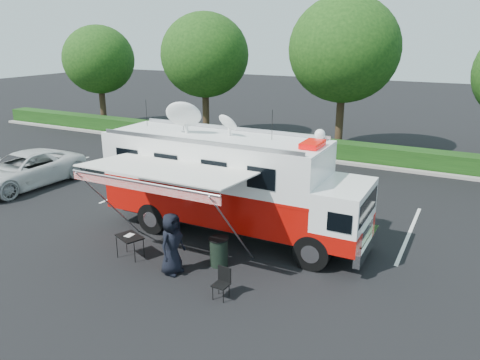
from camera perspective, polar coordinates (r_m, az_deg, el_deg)
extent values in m
plane|color=black|center=(16.61, -0.80, -6.73)|extent=(120.00, 120.00, 0.00)
cube|color=#9E998E|center=(25.46, 19.21, 1.16)|extent=(60.00, 0.35, 0.15)
cube|color=black|center=(26.22, 19.60, 2.54)|extent=(60.00, 1.20, 1.00)
cylinder|color=black|center=(36.74, -16.42, 9.29)|extent=(0.44, 0.44, 4.00)
ellipsoid|color=#14380F|center=(36.47, -16.83, 13.88)|extent=(5.12, 5.12, 4.86)
cylinder|color=black|center=(31.25, -4.19, 8.98)|extent=(0.44, 0.44, 4.40)
ellipsoid|color=#14380F|center=(30.94, -4.33, 14.95)|extent=(5.63, 5.63, 5.35)
cylinder|color=black|center=(27.66, 12.09, 7.94)|extent=(0.44, 0.44, 4.80)
ellipsoid|color=#14380F|center=(27.31, 12.58, 15.30)|extent=(6.14, 6.14, 5.84)
cube|color=silver|center=(26.46, -22.11, 1.28)|extent=(0.12, 5.50, 0.01)
cube|color=silver|center=(22.36, -11.94, -0.61)|extent=(0.12, 5.50, 0.01)
cube|color=silver|center=(19.30, 2.09, -3.18)|extent=(0.12, 5.50, 0.01)
cube|color=silver|center=(17.79, 19.95, -6.13)|extent=(0.12, 5.50, 0.01)
cube|color=black|center=(16.39, -0.81, -4.95)|extent=(8.74, 1.42, 0.30)
cylinder|color=black|center=(14.28, 8.74, -8.70)|extent=(1.12, 0.33, 1.12)
cylinder|color=black|center=(16.24, 11.31, -5.52)|extent=(1.12, 0.33, 1.12)
cylinder|color=black|center=(16.87, -10.58, -4.58)|extent=(1.12, 0.33, 1.12)
cylinder|color=black|center=(18.56, -6.39, -2.31)|extent=(1.12, 0.33, 1.12)
cube|color=silver|center=(14.94, 15.18, -7.71)|extent=(0.20, 2.54, 0.41)
cube|color=white|center=(14.72, 12.59, -3.81)|extent=(1.42, 2.54, 1.73)
cube|color=#B10C07|center=(14.94, 12.43, -5.99)|extent=(1.44, 2.56, 0.56)
cube|color=black|center=(14.47, 15.18, -3.08)|extent=(0.12, 2.24, 0.71)
cube|color=#B10C07|center=(16.44, -3.00, -2.05)|extent=(7.72, 2.54, 1.22)
cube|color=#B10C07|center=(16.25, -3.04, -0.02)|extent=(7.74, 2.56, 0.10)
cube|color=white|center=(16.03, -3.08, 2.57)|extent=(7.72, 2.54, 1.42)
cube|color=white|center=(15.86, -3.13, 5.20)|extent=(7.72, 2.54, 0.08)
cube|color=#CC0505|center=(14.43, 8.83, 4.35)|extent=(0.56, 0.96, 0.16)
sphere|color=white|center=(15.38, 9.71, 5.51)|extent=(0.35, 0.35, 0.35)
ellipsoid|color=white|center=(16.18, -6.89, 7.95)|extent=(1.22, 1.22, 0.37)
ellipsoid|color=white|center=(15.73, -1.49, 7.04)|extent=(0.71, 0.71, 0.20)
cylinder|color=black|center=(17.85, -11.33, 7.97)|extent=(0.02, 0.02, 1.02)
cylinder|color=black|center=(16.90, -6.96, 7.65)|extent=(0.02, 0.02, 1.02)
cylinder|color=black|center=(15.25, 3.94, 6.67)|extent=(0.02, 0.02, 1.02)
cube|color=silver|center=(14.07, -8.93, 1.32)|extent=(5.08, 2.43, 0.21)
cube|color=red|center=(13.22, -11.93, -0.74)|extent=(5.08, 0.04, 0.28)
cylinder|color=#B2B2B7|center=(13.17, -12.02, -0.26)|extent=(5.08, 0.07, 0.07)
cylinder|color=#B2B2B7|center=(15.89, -15.54, -2.92)|extent=(0.05, 2.62, 2.93)
cylinder|color=#B2B2B7|center=(13.36, -0.80, -6.19)|extent=(0.05, 2.62, 2.93)
imported|color=silver|center=(23.93, -24.64, -0.69)|extent=(2.92, 5.79, 1.57)
imported|color=black|center=(14.33, -8.14, -11.11)|extent=(0.65, 0.95, 1.88)
cube|color=black|center=(15.18, -13.32, -6.75)|extent=(1.02, 0.89, 0.04)
cylinder|color=black|center=(15.39, -14.77, -7.96)|extent=(0.02, 0.02, 0.70)
cylinder|color=black|center=(15.69, -13.69, -7.37)|extent=(0.02, 0.02, 0.70)
cylinder|color=black|center=(14.96, -12.73, -8.57)|extent=(0.02, 0.02, 0.70)
cylinder|color=black|center=(15.26, -11.66, -7.94)|extent=(0.02, 0.02, 0.70)
cube|color=silver|center=(15.23, -13.34, -6.57)|extent=(0.22, 0.30, 0.01)
cube|color=black|center=(12.77, -2.35, -12.67)|extent=(0.43, 0.43, 0.04)
cube|color=black|center=(12.81, -1.91, -11.41)|extent=(0.40, 0.06, 0.45)
cylinder|color=black|center=(12.82, -3.34, -13.59)|extent=(0.02, 0.02, 0.40)
cylinder|color=black|center=(13.06, -2.61, -12.95)|extent=(0.02, 0.02, 0.40)
cylinder|color=black|center=(12.69, -2.05, -13.95)|extent=(0.02, 0.02, 0.40)
cylinder|color=black|center=(12.93, -1.34, -13.29)|extent=(0.02, 0.02, 0.40)
cylinder|color=black|center=(14.43, -2.59, -8.79)|extent=(0.56, 0.56, 0.86)
cylinder|color=black|center=(14.24, -2.62, -7.17)|extent=(0.60, 0.60, 0.04)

